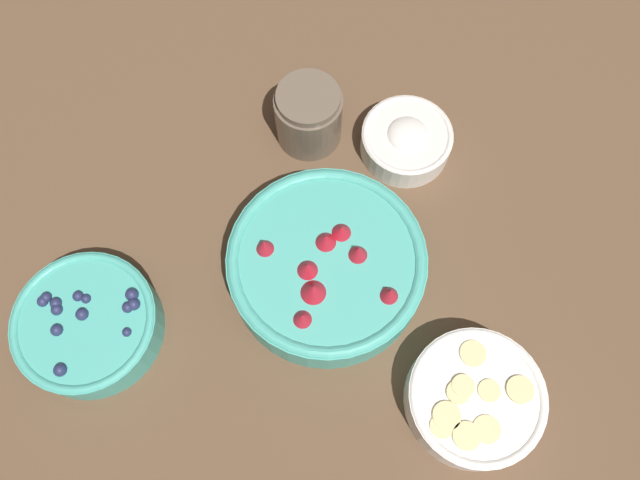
{
  "coord_description": "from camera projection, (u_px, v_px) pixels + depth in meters",
  "views": [
    {
      "loc": [
        0.0,
        -0.24,
        0.74
      ],
      "look_at": [
        0.06,
        0.03,
        0.04
      ],
      "focal_mm": 35.0,
      "sensor_mm": 36.0,
      "label": 1
    }
  ],
  "objects": [
    {
      "name": "ground_plane",
      "position": [
        279.0,
        278.0,
        0.78
      ],
      "size": [
        4.0,
        4.0,
        0.0
      ],
      "primitive_type": "plane",
      "color": "brown"
    },
    {
      "name": "bowl_strawberries",
      "position": [
        325.0,
        265.0,
        0.74
      ],
      "size": [
        0.24,
        0.24,
        0.08
      ],
      "color": "#47AD9E",
      "rests_on": "ground_plane"
    },
    {
      "name": "bowl_blueberries",
      "position": [
        86.0,
        324.0,
        0.73
      ],
      "size": [
        0.17,
        0.17,
        0.06
      ],
      "color": "#47AD9E",
      "rests_on": "ground_plane"
    },
    {
      "name": "bowl_bananas",
      "position": [
        473.0,
        399.0,
        0.7
      ],
      "size": [
        0.15,
        0.15,
        0.05
      ],
      "color": "white",
      "rests_on": "ground_plane"
    },
    {
      "name": "bowl_cream",
      "position": [
        405.0,
        140.0,
        0.82
      ],
      "size": [
        0.12,
        0.12,
        0.05
      ],
      "color": "silver",
      "rests_on": "ground_plane"
    },
    {
      "name": "jar_chocolate",
      "position": [
        307.0,
        117.0,
        0.81
      ],
      "size": [
        0.09,
        0.09,
        0.09
      ],
      "color": "brown",
      "rests_on": "ground_plane"
    }
  ]
}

